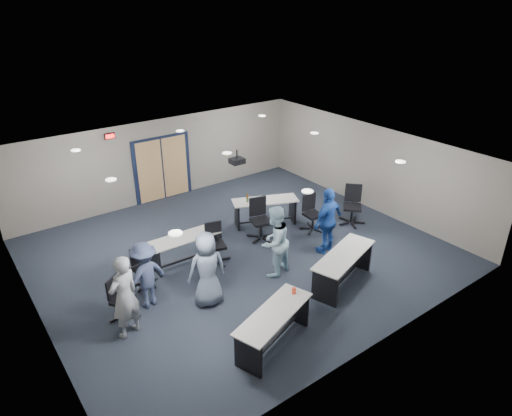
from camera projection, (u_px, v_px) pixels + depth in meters
floor at (240, 252)px, 12.26m from camera, size 10.00×10.00×0.00m
back_wall at (161, 160)px, 14.95m from camera, size 10.00×0.04×2.70m
front_wall at (377, 291)px, 8.42m from camera, size 10.00×0.04×2.70m
left_wall at (31, 272)px, 9.00m from camera, size 0.04×9.00×2.70m
right_wall at (370, 167)px, 14.36m from camera, size 0.04×9.00×2.70m
ceiling at (238, 157)px, 11.10m from camera, size 10.00×9.00×0.04m
double_door at (163, 169)px, 15.05m from camera, size 2.00×0.07×2.20m
exit_sign at (110, 136)px, 13.57m from camera, size 0.32×0.07×0.18m
ceiling_projector at (237, 161)px, 11.75m from camera, size 0.35×0.32×0.37m
ceiling_can_lights at (232, 156)px, 11.29m from camera, size 6.24×5.74×0.02m
table_front_left at (274, 323)px, 8.85m from camera, size 2.04×1.24×0.92m
table_front_right at (343, 264)px, 10.72m from camera, size 2.15×1.27×0.83m
table_back_left at (185, 245)px, 11.61m from camera, size 1.85×0.65×0.75m
table_back_right at (265, 207)px, 13.56m from camera, size 2.03×1.36×1.07m
chair_back_a at (143, 268)px, 10.72m from camera, size 0.64×0.64×0.95m
chair_back_b at (216, 244)px, 11.63m from camera, size 0.82×0.82×1.05m
chair_back_c at (261, 220)px, 12.72m from camera, size 0.90×0.90×1.18m
chair_back_d at (313, 213)px, 13.19m from camera, size 0.73×0.73×1.08m
chair_loose_left at (122, 299)px, 9.64m from camera, size 0.84×0.84×0.96m
chair_loose_right at (352, 206)px, 13.55m from camera, size 1.05×1.05×1.18m
person_gray at (124, 297)px, 8.98m from camera, size 0.77×0.63×1.83m
person_plaid at (207, 269)px, 9.93m from camera, size 0.96×0.72×1.76m
person_lightblue at (274, 241)px, 10.98m from camera, size 1.04×0.90×1.82m
person_navy at (328, 221)px, 11.96m from camera, size 1.13×0.62×1.83m
person_back at (145, 275)px, 9.89m from camera, size 1.12×0.80×1.58m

